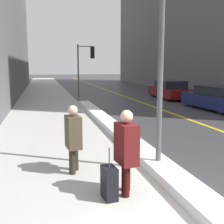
% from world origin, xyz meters
% --- Properties ---
extents(ground_plane, '(160.00, 160.00, 0.00)m').
position_xyz_m(ground_plane, '(0.00, 0.00, 0.00)').
color(ground_plane, '#38383A').
extents(sidewalk_slab, '(4.00, 80.00, 0.01)m').
position_xyz_m(sidewalk_slab, '(-2.00, 15.00, 0.01)').
color(sidewalk_slab, '#B2AFA8').
rests_on(sidewalk_slab, ground).
extents(road_centre_stripe, '(0.16, 80.00, 0.00)m').
position_xyz_m(road_centre_stripe, '(4.00, 15.00, 0.00)').
color(road_centre_stripe, gold).
rests_on(road_centre_stripe, ground).
extents(snow_bank_curb, '(0.62, 14.81, 0.22)m').
position_xyz_m(snow_bank_curb, '(0.19, 6.18, 0.11)').
color(snow_bank_curb, white).
rests_on(snow_bank_curb, ground).
extents(lamp_post, '(0.28, 0.28, 5.01)m').
position_xyz_m(lamp_post, '(0.19, 2.01, 2.99)').
color(lamp_post, '#515156').
rests_on(lamp_post, ground).
extents(traffic_light_near, '(1.31, 0.32, 3.99)m').
position_xyz_m(traffic_light_near, '(1.08, 17.82, 2.88)').
color(traffic_light_near, '#515156').
rests_on(traffic_light_near, ground).
extents(pedestrian_nearside, '(0.36, 0.54, 1.58)m').
position_xyz_m(pedestrian_nearside, '(-0.88, 1.00, 0.88)').
color(pedestrian_nearside, '#340C0C').
rests_on(pedestrian_nearside, ground).
extents(pedestrian_trailing, '(0.34, 0.72, 1.52)m').
position_xyz_m(pedestrian_trailing, '(-1.70, 2.32, 0.84)').
color(pedestrian_trailing, '#2A241B').
rests_on(pedestrian_trailing, ground).
extents(parked_car_navy, '(2.10, 4.54, 1.30)m').
position_xyz_m(parked_car_navy, '(6.94, 9.55, 0.62)').
color(parked_car_navy, navy).
rests_on(parked_car_navy, ground).
extents(parked_car_maroon, '(1.99, 4.64, 1.32)m').
position_xyz_m(parked_car_maroon, '(6.85, 15.36, 0.61)').
color(parked_car_maroon, '#600F14').
rests_on(parked_car_maroon, ground).
extents(rolling_suitcase, '(0.26, 0.38, 0.95)m').
position_xyz_m(rolling_suitcase, '(-1.23, 0.86, 0.30)').
color(rolling_suitcase, black).
rests_on(rolling_suitcase, ground).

